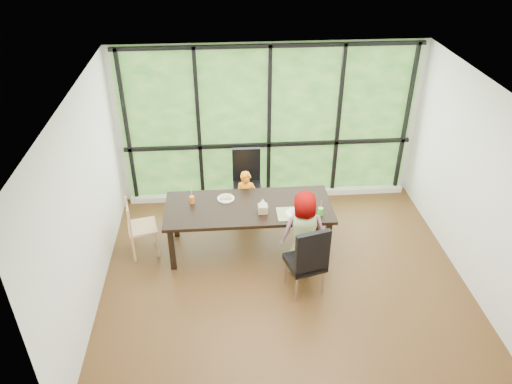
# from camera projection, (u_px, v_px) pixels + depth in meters

# --- Properties ---
(ground) EXTENTS (5.00, 5.00, 0.00)m
(ground) POSITION_uv_depth(u_px,v_px,m) (284.00, 278.00, 6.94)
(ground) COLOR black
(ground) RESTS_ON ground
(back_wall) EXTENTS (5.00, 0.00, 5.00)m
(back_wall) POSITION_uv_depth(u_px,v_px,m) (269.00, 124.00, 8.13)
(back_wall) COLOR silver
(back_wall) RESTS_ON ground
(foliage_backdrop) EXTENTS (4.80, 0.02, 2.65)m
(foliage_backdrop) POSITION_uv_depth(u_px,v_px,m) (269.00, 125.00, 8.12)
(foliage_backdrop) COLOR #214B1A
(foliage_backdrop) RESTS_ON back_wall
(window_mullions) EXTENTS (4.80, 0.06, 2.65)m
(window_mullions) POSITION_uv_depth(u_px,v_px,m) (269.00, 125.00, 8.08)
(window_mullions) COLOR black
(window_mullions) RESTS_ON back_wall
(window_sill) EXTENTS (4.80, 0.12, 0.10)m
(window_sill) POSITION_uv_depth(u_px,v_px,m) (268.00, 194.00, 8.73)
(window_sill) COLOR silver
(window_sill) RESTS_ON ground
(dining_table) EXTENTS (2.45, 1.07, 0.75)m
(dining_table) POSITION_uv_depth(u_px,v_px,m) (249.00, 227.00, 7.33)
(dining_table) COLOR black
(dining_table) RESTS_ON ground
(chair_window_leather) EXTENTS (0.46, 0.46, 1.08)m
(chair_window_leather) POSITION_uv_depth(u_px,v_px,m) (247.00, 183.00, 8.09)
(chair_window_leather) COLOR black
(chair_window_leather) RESTS_ON ground
(chair_interior_leather) EXTENTS (0.56, 0.56, 1.08)m
(chair_interior_leather) POSITION_uv_depth(u_px,v_px,m) (305.00, 258.00, 6.46)
(chair_interior_leather) COLOR black
(chair_interior_leather) RESTS_ON ground
(chair_end_beech) EXTENTS (0.48, 0.50, 0.90)m
(chair_end_beech) POSITION_uv_depth(u_px,v_px,m) (142.00, 227.00, 7.20)
(chair_end_beech) COLOR tan
(chair_end_beech) RESTS_ON ground
(child_toddler) EXTENTS (0.39, 0.28, 0.97)m
(child_toddler) POSITION_uv_depth(u_px,v_px,m) (246.00, 200.00, 7.77)
(child_toddler) COLOR orange
(child_toddler) RESTS_ON ground
(child_older) EXTENTS (0.65, 0.45, 1.27)m
(child_older) POSITION_uv_depth(u_px,v_px,m) (303.00, 233.00, 6.77)
(child_older) COLOR slate
(child_older) RESTS_ON ground
(placemat) EXTENTS (0.47, 0.34, 0.01)m
(placemat) POSITION_uv_depth(u_px,v_px,m) (294.00, 214.00, 6.96)
(placemat) COLOR tan
(placemat) RESTS_ON dining_table
(plate_far) EXTENTS (0.25, 0.25, 0.02)m
(plate_far) POSITION_uv_depth(u_px,v_px,m) (226.00, 198.00, 7.29)
(plate_far) COLOR white
(plate_far) RESTS_ON dining_table
(plate_near) EXTENTS (0.26, 0.26, 0.02)m
(plate_near) POSITION_uv_depth(u_px,v_px,m) (295.00, 213.00, 6.96)
(plate_near) COLOR white
(plate_near) RESTS_ON dining_table
(orange_cup) EXTENTS (0.07, 0.07, 0.11)m
(orange_cup) POSITION_uv_depth(u_px,v_px,m) (192.00, 200.00, 7.17)
(orange_cup) COLOR orange
(orange_cup) RESTS_ON dining_table
(green_cup) EXTENTS (0.07, 0.07, 0.12)m
(green_cup) POSITION_uv_depth(u_px,v_px,m) (320.00, 212.00, 6.91)
(green_cup) COLOR #53D22E
(green_cup) RESTS_ON dining_table
(tissue_box) EXTENTS (0.13, 0.13, 0.11)m
(tissue_box) POSITION_uv_depth(u_px,v_px,m) (263.00, 209.00, 6.97)
(tissue_box) COLOR tan
(tissue_box) RESTS_ON dining_table
(crepe_rolls_far) EXTENTS (0.20, 0.12, 0.04)m
(crepe_rolls_far) POSITION_uv_depth(u_px,v_px,m) (226.00, 197.00, 7.28)
(crepe_rolls_far) COLOR tan
(crepe_rolls_far) RESTS_ON plate_far
(crepe_rolls_near) EXTENTS (0.10, 0.12, 0.04)m
(crepe_rolls_near) POSITION_uv_depth(u_px,v_px,m) (295.00, 212.00, 6.95)
(crepe_rolls_near) COLOR tan
(crepe_rolls_near) RESTS_ON plate_near
(straw_white) EXTENTS (0.01, 0.04, 0.20)m
(straw_white) POSITION_uv_depth(u_px,v_px,m) (191.00, 194.00, 7.12)
(straw_white) COLOR white
(straw_white) RESTS_ON orange_cup
(straw_pink) EXTENTS (0.01, 0.04, 0.20)m
(straw_pink) POSITION_uv_depth(u_px,v_px,m) (321.00, 206.00, 6.86)
(straw_pink) COLOR pink
(straw_pink) RESTS_ON green_cup
(tissue) EXTENTS (0.12, 0.12, 0.11)m
(tissue) POSITION_uv_depth(u_px,v_px,m) (263.00, 202.00, 6.91)
(tissue) COLOR white
(tissue) RESTS_ON tissue_box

